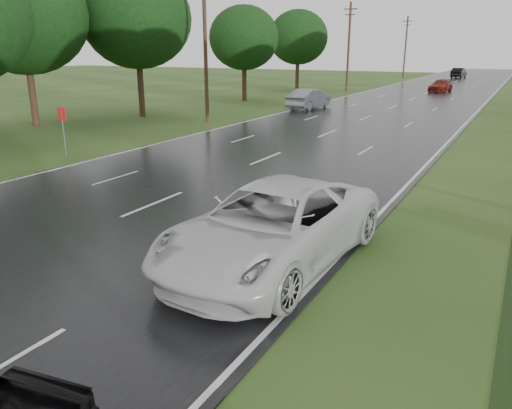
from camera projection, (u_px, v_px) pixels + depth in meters
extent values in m
cube|color=black|center=(406.00, 102.00, 47.31)|extent=(14.00, 180.00, 0.04)
cube|color=silver|center=(483.00, 105.00, 44.25)|extent=(0.12, 180.00, 0.01)
cube|color=silver|center=(338.00, 98.00, 50.36)|extent=(0.12, 180.00, 0.01)
cube|color=silver|center=(406.00, 102.00, 47.30)|extent=(0.12, 180.00, 0.01)
cylinder|color=slate|center=(64.00, 134.00, 23.11)|extent=(0.06, 0.06, 2.20)
cube|color=red|center=(62.00, 114.00, 22.85)|extent=(0.50, 0.04, 0.60)
cylinder|color=#3B2418|center=(205.00, 46.00, 33.19)|extent=(0.26, 0.26, 10.00)
cylinder|color=#3B2418|center=(349.00, 47.00, 58.39)|extent=(0.26, 0.26, 10.00)
cube|color=#3B2418|center=(351.00, 9.00, 57.13)|extent=(1.60, 0.12, 0.12)
cube|color=#3B2418|center=(350.00, 15.00, 57.31)|extent=(1.20, 0.10, 0.10)
cylinder|color=#3B2418|center=(405.00, 48.00, 83.59)|extent=(0.26, 0.26, 10.00)
cube|color=#3B2418|center=(408.00, 21.00, 82.33)|extent=(1.60, 0.12, 0.12)
cube|color=#3B2418|center=(407.00, 25.00, 82.51)|extent=(1.20, 0.10, 0.10)
cylinder|color=#3B2418|center=(141.00, 89.00, 36.71)|extent=(0.44, 0.44, 4.00)
ellipsoid|color=black|center=(136.00, 18.00, 35.24)|extent=(7.80, 7.80, 7.02)
cylinder|color=#3B2418|center=(244.00, 83.00, 48.20)|extent=(0.44, 0.44, 3.36)
ellipsoid|color=black|center=(244.00, 38.00, 46.96)|extent=(6.60, 6.60, 5.94)
cylinder|color=#3B2418|center=(33.00, 96.00, 32.21)|extent=(0.44, 0.44, 3.84)
ellipsoid|color=black|center=(22.00, 15.00, 30.74)|extent=(8.00, 8.00, 7.20)
cylinder|color=#3B2418|center=(297.00, 75.00, 60.21)|extent=(0.44, 0.44, 3.52)
ellipsoid|color=black|center=(298.00, 37.00, 58.90)|extent=(7.00, 7.00, 6.30)
imported|color=silver|center=(273.00, 226.00, 11.48)|extent=(3.52, 6.86, 1.85)
imported|color=gray|center=(310.00, 99.00, 41.48)|extent=(2.30, 5.22, 1.67)
imported|color=maroon|center=(441.00, 86.00, 58.08)|extent=(2.40, 4.83, 1.35)
imported|color=black|center=(459.00, 73.00, 85.76)|extent=(2.10, 5.14, 1.66)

